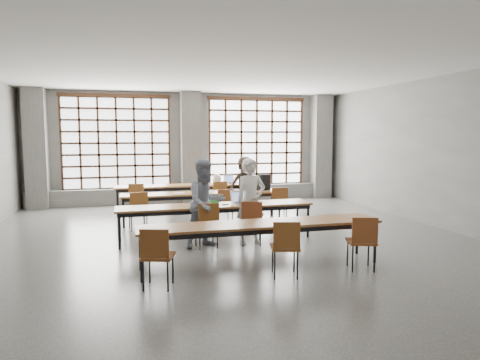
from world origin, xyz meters
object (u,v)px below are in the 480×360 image
student_back (245,184)px  plastic_bag (217,179)px  backpack (263,182)px  chair_front_right (252,218)px  mouse (260,202)px  chair_mid_centre (224,203)px  laptop_front (240,200)px  chair_near_left (157,252)px  desk_row_b (203,195)px  desk_row_c (216,208)px  red_pouch (158,253)px  chair_back_mid (219,193)px  chair_near_right (363,238)px  student_male (251,201)px  laptop_back (230,181)px  chair_mid_right (279,201)px  desk_row_d (261,227)px  chair_near_mid (286,243)px  chair_back_left (137,196)px  green_box (213,202)px  chair_front_left (207,220)px  phone (226,205)px  student_female (206,203)px  desk_row_a (187,187)px  chair_back_right (246,192)px

student_back → plastic_bag: student_back is taller
student_back → backpack: student_back is taller
chair_front_right → mouse: 0.74m
chair_mid_centre → laptop_front: (0.07, -1.19, 0.25)m
chair_near_left → desk_row_b: bearing=72.3°
desk_row_c → red_pouch: desk_row_c is taller
chair_back_mid → chair_near_right: (1.12, -5.65, 0.00)m
student_male → laptop_back: student_male is taller
laptop_front → chair_mid_right: bearing=42.3°
laptop_back → desk_row_c: bearing=-107.9°
backpack → chair_front_right: bearing=-136.5°
laptop_front → plastic_bag: size_ratio=1.39×
desk_row_d → laptop_back: bearing=81.3°
desk_row_c → chair_mid_right: 2.27m
desk_row_b → laptop_back: bearing=58.0°
chair_near_mid → student_male: 2.13m
chair_near_right → laptop_back: size_ratio=1.92×
student_male → student_back: student_male is taller
chair_back_left → green_box: size_ratio=3.52×
chair_mid_right → chair_front_right: size_ratio=1.00×
chair_front_left → plastic_bag: bearing=75.9°
chair_near_right → chair_near_mid: bearing=-180.0°
phone → backpack: 2.57m
plastic_bag → red_pouch: 6.63m
desk_row_c → laptop_back: 3.98m
chair_front_left → backpack: (1.96, 2.61, 0.39)m
mouse → green_box: bearing=174.3°
student_male → plastic_bag: size_ratio=5.93×
chair_back_left → chair_mid_right: (3.36, -1.75, 0.00)m
student_back → laptop_back: student_back is taller
backpack → phone: bearing=-149.4°
laptop_back → mouse: (-0.27, -3.80, -0.04)m
chair_mid_centre → red_pouch: (-1.83, -3.83, -0.04)m
chair_front_left → desk_row_b: bearing=81.9°
chair_back_mid → student_female: student_female is taller
desk_row_a → plastic_bag: 0.93m
chair_front_left → laptop_front: (0.84, 0.74, 0.25)m
desk_row_c → student_male: student_male is taller
red_pouch → chair_back_left: bearing=91.6°
chair_near_mid → laptop_back: bearing=83.8°
chair_back_mid → backpack: (0.96, -1.07, 0.39)m
mouse → student_male: bearing=-126.1°
chair_near_mid → green_box: size_ratio=3.52×
chair_front_right → backpack: bearing=67.3°
desk_row_a → laptop_back: (1.32, 0.10, 0.13)m
desk_row_a → chair_back_mid: size_ratio=4.55×
chair_back_right → desk_row_d: bearing=-103.0°
chair_back_left → chair_front_right: (2.09, -3.68, 0.00)m
desk_row_d → backpack: backpack is taller
chair_near_right → backpack: backpack is taller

